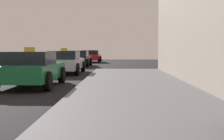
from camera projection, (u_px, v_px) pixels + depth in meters
car_green at (31, 69)px, 11.65m from camera, size 1.96×4.10×1.43m
car_silver at (65, 62)px, 18.05m from camera, size 1.95×4.54×1.43m
car_black at (78, 58)px, 26.03m from camera, size 1.97×4.55×1.27m
car_red at (91, 56)px, 34.30m from camera, size 2.06×4.17×1.27m
car_yellow at (89, 55)px, 43.55m from camera, size 2.02×4.37×1.27m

